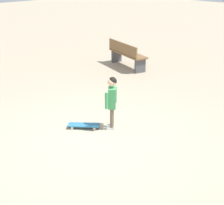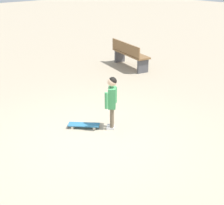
{
  "view_description": "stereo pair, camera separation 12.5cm",
  "coord_description": "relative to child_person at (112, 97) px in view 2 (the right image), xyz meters",
  "views": [
    {
      "loc": [
        4.07,
        -3.42,
        2.94
      ],
      "look_at": [
        -0.13,
        0.55,
        0.55
      ],
      "focal_mm": 52.48,
      "sensor_mm": 36.0,
      "label": 1
    },
    {
      "loc": [
        4.15,
        -3.33,
        2.94
      ],
      "look_at": [
        -0.13,
        0.55,
        0.55
      ],
      "focal_mm": 52.48,
      "sensor_mm": 36.0,
      "label": 2
    }
  ],
  "objects": [
    {
      "name": "ground_plane",
      "position": [
        0.13,
        -0.55,
        -0.66
      ],
      "size": [
        50.0,
        50.0,
        0.0
      ],
      "primitive_type": "plane",
      "color": "tan"
    },
    {
      "name": "child_person",
      "position": [
        0.0,
        0.0,
        0.0
      ],
      "size": [
        0.28,
        0.39,
        1.06
      ],
      "color": "brown",
      "rests_on": "ground"
    },
    {
      "name": "skateboard",
      "position": [
        -0.39,
        -0.4,
        -0.6
      ],
      "size": [
        0.58,
        0.56,
        0.07
      ],
      "color": "teal",
      "rests_on": "ground"
    },
    {
      "name": "street_bench",
      "position": [
        -2.8,
        3.27,
        -0.23
      ],
      "size": [
        1.66,
        0.81,
        0.8
      ],
      "color": "brown",
      "rests_on": "ground"
    }
  ]
}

